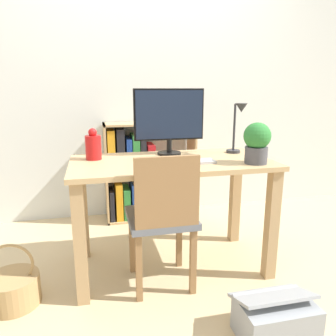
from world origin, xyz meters
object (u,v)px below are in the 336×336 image
object	(u,v)px
bookshelf	(136,173)
monitor	(169,117)
potted_plant	(257,142)
storage_box	(275,318)
keyboard	(184,162)
desk_lamp	(238,124)
basket	(13,288)
chair	(163,216)
vase	(93,146)

from	to	relation	value
bookshelf	monitor	bearing A→B (deg)	-78.55
potted_plant	storage_box	bearing A→B (deg)	-104.34
keyboard	potted_plant	world-z (taller)	potted_plant
desk_lamp	storage_box	size ratio (longest dim) A/B	0.95
monitor	desk_lamp	distance (m)	0.48
monitor	desk_lamp	size ratio (longest dim) A/B	1.38
desk_lamp	potted_plant	distance (m)	0.31
desk_lamp	storage_box	bearing A→B (deg)	-100.06
monitor	keyboard	world-z (taller)	monitor
potted_plant	basket	distance (m)	1.67
monitor	chair	size ratio (longest dim) A/B	0.57
chair	storage_box	bearing A→B (deg)	-51.45
potted_plant	chair	distance (m)	0.73
basket	storage_box	world-z (taller)	basket
bookshelf	basket	distance (m)	1.46
vase	basket	xyz separation A→B (m)	(-0.49, -0.34, -0.75)
monitor	basket	world-z (taller)	monitor
keyboard	vase	size ratio (longest dim) A/B	1.92
vase	basket	size ratio (longest dim) A/B	0.55
desk_lamp	bookshelf	size ratio (longest dim) A/B	0.39
desk_lamp	storage_box	distance (m)	1.24
potted_plant	monitor	bearing A→B (deg)	138.84
monitor	keyboard	size ratio (longest dim) A/B	1.25
monitor	desk_lamp	bearing A→B (deg)	-12.29
keyboard	bookshelf	bearing A→B (deg)	99.33
vase	monitor	bearing A→B (deg)	6.09
keyboard	chair	bearing A→B (deg)	-141.70
basket	storage_box	bearing A→B (deg)	-23.38
keyboard	vase	world-z (taller)	vase
vase	potted_plant	xyz separation A→B (m)	(0.98, -0.35, 0.05)
bookshelf	chair	bearing A→B (deg)	-89.58
vase	desk_lamp	xyz separation A→B (m)	(0.99, -0.05, 0.13)
basket	chair	bearing A→B (deg)	-2.13
monitor	bookshelf	xyz separation A→B (m)	(-0.15, 0.73, -0.58)
keyboard	vase	xyz separation A→B (m)	(-0.54, 0.25, 0.08)
desk_lamp	chair	bearing A→B (deg)	-151.43
desk_lamp	storage_box	world-z (taller)	desk_lamp
keyboard	bookshelf	size ratio (longest dim) A/B	0.43
potted_plant	bookshelf	distance (m)	1.36
monitor	keyboard	xyz separation A→B (m)	(0.02, -0.30, -0.25)
desk_lamp	bookshelf	distance (m)	1.17
vase	storage_box	world-z (taller)	vase
monitor	desk_lamp	xyz separation A→B (m)	(0.47, -0.10, -0.04)
storage_box	desk_lamp	bearing A→B (deg)	79.94
storage_box	monitor	bearing A→B (deg)	107.81
monitor	basket	xyz separation A→B (m)	(-1.01, -0.40, -0.92)
chair	basket	world-z (taller)	chair
desk_lamp	potted_plant	size ratio (longest dim) A/B	1.40
chair	bookshelf	world-z (taller)	bookshelf
vase	chair	xyz separation A→B (m)	(0.38, -0.38, -0.37)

